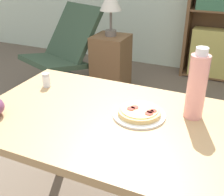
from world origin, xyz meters
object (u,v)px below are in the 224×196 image
drink_bottle (197,86)px  salt_shaker (46,80)px  lounge_chair_near (63,65)px  side_table (111,66)px  pizza_on_plate (139,113)px  table_lamp (111,1)px

drink_bottle → salt_shaker: bearing=179.8°
drink_bottle → lounge_chair_near: 2.12m
drink_bottle → side_table: (-1.02, 1.44, -0.57)m
side_table → lounge_chair_near: bearing=-167.4°
lounge_chair_near → side_table: lounge_chair_near is taller
salt_shaker → pizza_on_plate: bearing=-9.6°
lounge_chair_near → table_lamp: (0.52, 0.12, 0.68)m
pizza_on_plate → drink_bottle: bearing=23.0°
lounge_chair_near → side_table: bearing=33.6°
side_table → table_lamp: table_lamp is taller
pizza_on_plate → salt_shaker: bearing=170.4°
pizza_on_plate → table_lamp: (-0.81, 1.53, 0.21)m
lounge_chair_near → drink_bottle: bearing=-19.7°
pizza_on_plate → salt_shaker: size_ratio=3.12×
table_lamp → drink_bottle: bearing=-54.7°
side_table → table_lamp: (0.00, 0.00, 0.65)m
side_table → pizza_on_plate: bearing=-62.0°
drink_bottle → table_lamp: size_ratio=0.64×
salt_shaker → lounge_chair_near: 1.62m
pizza_on_plate → lounge_chair_near: lounge_chair_near is taller
drink_bottle → salt_shaker: drink_bottle is taller
pizza_on_plate → table_lamp: 1.74m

